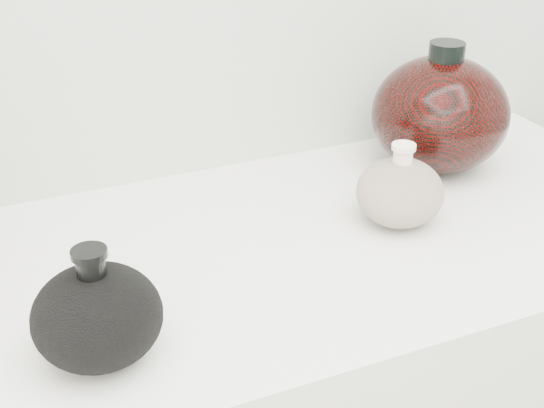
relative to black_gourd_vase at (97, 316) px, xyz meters
name	(u,v)px	position (x,y,z in m)	size (l,w,h in m)	color
black_gourd_vase	(97,316)	(0.00, 0.00, 0.00)	(0.17, 0.17, 0.13)	black
cream_gourd_vase	(400,192)	(0.43, 0.12, -0.01)	(0.15, 0.15, 0.11)	beige
right_round_pot	(440,114)	(0.57, 0.25, 0.04)	(0.23, 0.23, 0.20)	black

